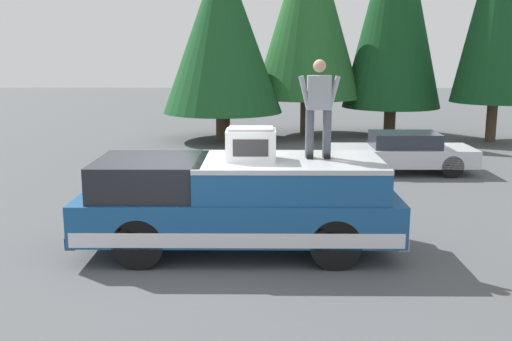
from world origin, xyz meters
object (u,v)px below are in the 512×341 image
object	(u,v)px
pickup_truck	(239,203)
parked_car_silver	(401,152)
compressor_unit	(251,144)
person_on_truck_bed	(319,106)

from	to	relation	value
pickup_truck	parked_car_silver	size ratio (longest dim) A/B	1.35
compressor_unit	parked_car_silver	world-z (taller)	compressor_unit
compressor_unit	person_on_truck_bed	size ratio (longest dim) A/B	0.50
pickup_truck	compressor_unit	bearing A→B (deg)	-106.76
parked_car_silver	compressor_unit	bearing A→B (deg)	148.84
person_on_truck_bed	parked_car_silver	xyz separation A→B (m)	(6.75, -3.05, -1.97)
pickup_truck	person_on_truck_bed	world-z (taller)	person_on_truck_bed
pickup_truck	person_on_truck_bed	xyz separation A→B (m)	(0.16, -1.38, 1.68)
person_on_truck_bed	pickup_truck	bearing A→B (deg)	96.73
pickup_truck	parked_car_silver	world-z (taller)	pickup_truck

